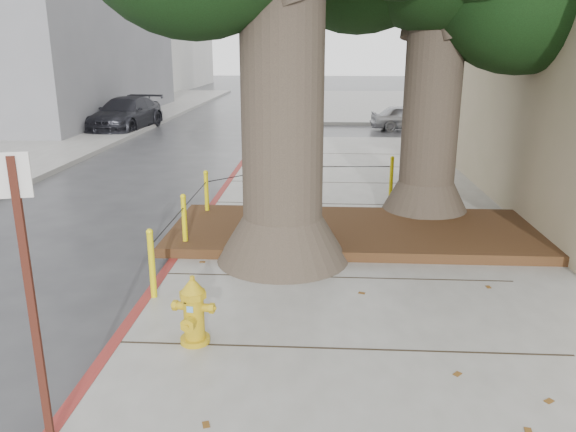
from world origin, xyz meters
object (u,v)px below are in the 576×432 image
car_red (493,116)px  signpost (30,288)px  car_dark (126,114)px  fire_hydrant (194,311)px  car_silver (408,117)px

car_red → signpost: bearing=160.1°
car_dark → fire_hydrant: bearing=-63.8°
car_silver → car_dark: (-11.89, -0.68, 0.15)m
fire_hydrant → car_red: size_ratio=0.22×
signpost → car_dark: 20.49m
signpost → fire_hydrant: bearing=48.3°
car_silver → signpost: bearing=159.8°
car_red → car_dark: bearing=97.7°
signpost → car_red: bearing=50.1°
fire_hydrant → car_silver: (5.04, 18.57, -0.00)m
fire_hydrant → car_red: 20.49m
car_red → car_dark: 15.42m
car_silver → car_red: 3.51m
fire_hydrant → car_dark: 19.16m
fire_hydrant → car_red: bearing=72.1°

